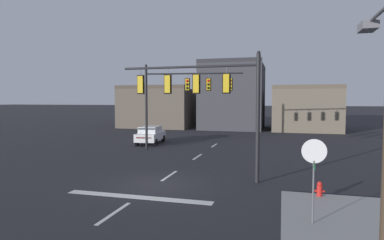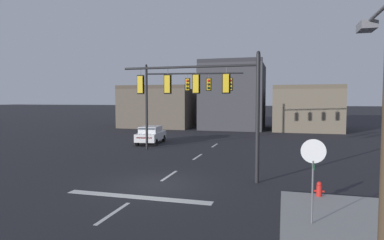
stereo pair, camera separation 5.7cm
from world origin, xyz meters
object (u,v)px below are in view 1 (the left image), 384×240
object	(u,v)px
signal_mast_near_side	(207,92)
car_lot_nearside	(151,134)
fire_hydrant	(319,192)
signal_mast_far_side	(179,91)
stop_sign	(314,161)

from	to	relation	value
signal_mast_near_side	car_lot_nearside	xyz separation A→B (m)	(-7.96, 11.74, -3.55)
signal_mast_near_side	fire_hydrant	size ratio (longest dim) A/B	9.59
signal_mast_far_side	stop_sign	world-z (taller)	signal_mast_far_side
stop_sign	car_lot_nearside	size ratio (longest dim) A/B	0.61
signal_mast_near_side	car_lot_nearside	size ratio (longest dim) A/B	1.56
signal_mast_near_side	stop_sign	distance (m)	7.46
fire_hydrant	stop_sign	bearing A→B (deg)	-99.39
stop_sign	fire_hydrant	size ratio (longest dim) A/B	3.77
signal_mast_near_side	fire_hydrant	distance (m)	6.94
signal_mast_near_side	stop_sign	world-z (taller)	signal_mast_near_side
signal_mast_far_side	fire_hydrant	xyz separation A→B (m)	(9.47, -11.07, -4.41)
signal_mast_near_side	fire_hydrant	world-z (taller)	signal_mast_near_side
signal_mast_near_side	car_lot_nearside	distance (m)	14.62
signal_mast_near_side	signal_mast_far_side	size ratio (longest dim) A/B	0.93
stop_sign	car_lot_nearside	world-z (taller)	stop_sign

